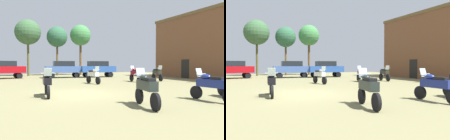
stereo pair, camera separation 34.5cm
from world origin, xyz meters
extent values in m
cube|color=olive|center=(0.00, 0.00, 0.01)|extent=(44.00, 52.00, 0.02)
cube|color=brown|center=(18.00, 5.10, 3.57)|extent=(6.00, 14.11, 7.14)
cube|color=brown|center=(18.00, 5.10, 7.32)|extent=(6.12, 14.39, 0.35)
cube|color=black|center=(15.03, 6.79, 1.10)|extent=(0.08, 1.20, 2.20)
cylinder|color=black|center=(1.64, -3.73, 0.35)|extent=(0.26, 0.67, 0.66)
cylinder|color=black|center=(1.32, -5.22, 0.35)|extent=(0.26, 0.67, 0.66)
cube|color=#222A27|center=(1.48, -4.48, 0.86)|extent=(0.62, 1.34, 0.36)
ellipsoid|color=#222A27|center=(1.54, -4.19, 1.14)|extent=(0.41, 0.54, 0.24)
cube|color=black|center=(1.43, -4.70, 1.10)|extent=(0.41, 0.61, 0.12)
cube|color=silver|center=(1.61, -3.87, 1.32)|extent=(0.38, 0.22, 0.39)
cylinder|color=#B7B7BC|center=(1.59, -3.97, 1.26)|extent=(0.61, 0.17, 0.04)
cylinder|color=black|center=(-1.58, -0.85, 0.34)|extent=(0.18, 0.64, 0.63)
cylinder|color=black|center=(-1.43, 0.71, 0.34)|extent=(0.18, 0.64, 0.63)
cube|color=black|center=(-1.50, -0.07, 0.83)|extent=(0.48, 1.36, 0.36)
ellipsoid|color=black|center=(-1.53, -0.37, 1.11)|extent=(0.36, 0.51, 0.24)
cube|color=black|center=(-1.48, 0.16, 1.07)|extent=(0.35, 0.59, 0.12)
cube|color=silver|center=(-1.56, -0.70, 1.29)|extent=(0.37, 0.18, 0.39)
cylinder|color=#B7B7BC|center=(-1.55, -0.60, 1.23)|extent=(0.62, 0.09, 0.04)
cylinder|color=black|center=(6.73, -3.88, 0.34)|extent=(0.27, 0.65, 0.64)
cylinder|color=black|center=(3.25, 4.61, 0.33)|extent=(0.22, 0.64, 0.63)
cylinder|color=black|center=(2.99, 6.10, 0.33)|extent=(0.22, 0.64, 0.63)
cube|color=silver|center=(3.12, 5.36, 0.83)|extent=(0.57, 1.33, 0.36)
ellipsoid|color=silver|center=(3.17, 5.07, 1.11)|extent=(0.40, 0.53, 0.24)
cube|color=black|center=(3.08, 5.58, 1.07)|extent=(0.39, 0.60, 0.12)
cube|color=silver|center=(3.22, 4.75, 1.29)|extent=(0.38, 0.21, 0.39)
cylinder|color=#B7B7BC|center=(3.21, 4.85, 1.23)|extent=(0.62, 0.14, 0.04)
cylinder|color=black|center=(7.36, 6.11, 0.35)|extent=(0.17, 0.66, 0.66)
cylinder|color=black|center=(7.25, 4.63, 0.35)|extent=(0.17, 0.66, 0.66)
cube|color=maroon|center=(7.31, 5.37, 0.86)|extent=(0.45, 1.28, 0.36)
ellipsoid|color=maroon|center=(7.33, 5.65, 1.14)|extent=(0.35, 0.50, 0.24)
cube|color=black|center=(7.29, 5.15, 1.10)|extent=(0.34, 0.58, 0.12)
cube|color=silver|center=(7.35, 5.96, 1.32)|extent=(0.37, 0.18, 0.39)
cylinder|color=#B7B7BC|center=(7.34, 5.87, 1.26)|extent=(0.62, 0.08, 0.04)
cylinder|color=black|center=(4.74, -3.94, 0.33)|extent=(0.15, 0.62, 0.62)
cube|color=navy|center=(4.78, -4.76, 0.82)|extent=(0.44, 1.41, 0.36)
ellipsoid|color=navy|center=(4.76, -4.45, 1.10)|extent=(0.35, 0.50, 0.24)
cube|color=black|center=(4.80, -5.01, 1.06)|extent=(0.33, 0.58, 0.12)
cube|color=silver|center=(4.75, -4.10, 1.28)|extent=(0.37, 0.17, 0.39)
cylinder|color=#B7B7BC|center=(4.75, -4.21, 1.22)|extent=(0.62, 0.07, 0.04)
cylinder|color=black|center=(9.81, 4.78, 0.36)|extent=(0.24, 0.68, 0.67)
cylinder|color=black|center=(10.08, 6.24, 0.36)|extent=(0.24, 0.68, 0.67)
cube|color=#2B2A1F|center=(9.94, 5.51, 0.87)|extent=(0.58, 1.30, 0.36)
ellipsoid|color=#2B2A1F|center=(9.89, 5.23, 1.15)|extent=(0.40, 0.53, 0.24)
cube|color=black|center=(9.98, 5.73, 1.11)|extent=(0.40, 0.60, 0.12)
cube|color=silver|center=(9.84, 4.92, 1.33)|extent=(0.38, 0.21, 0.39)
cylinder|color=#B7B7BC|center=(9.85, 5.01, 1.27)|extent=(0.62, 0.15, 0.04)
cylinder|color=black|center=(5.33, 12.77, 0.34)|extent=(0.66, 0.28, 0.64)
cylinder|color=black|center=(5.48, 14.20, 0.34)|extent=(0.66, 0.28, 0.64)
cylinder|color=black|center=(8.24, 12.48, 0.34)|extent=(0.66, 0.28, 0.64)
cylinder|color=black|center=(8.39, 13.91, 0.34)|extent=(0.66, 0.28, 0.64)
cube|color=#284F9E|center=(6.86, 13.34, 1.03)|extent=(4.46, 2.22, 0.75)
cube|color=black|center=(6.86, 13.34, 1.71)|extent=(2.51, 1.81, 0.61)
cylinder|color=black|center=(-2.09, 14.87, 0.34)|extent=(0.67, 0.35, 0.64)
cylinder|color=black|center=(-2.39, 16.28, 0.34)|extent=(0.67, 0.35, 0.64)
cube|color=#9A0B12|center=(-3.67, 15.27, 1.03)|extent=(4.58, 2.64, 0.75)
cube|color=black|center=(-3.67, 15.27, 1.71)|extent=(2.64, 2.04, 0.61)
cylinder|color=black|center=(1.25, 13.54, 0.34)|extent=(0.66, 0.27, 0.64)
cylinder|color=black|center=(1.36, 14.98, 0.34)|extent=(0.66, 0.27, 0.64)
cylinder|color=black|center=(4.16, 13.32, 0.34)|extent=(0.66, 0.27, 0.64)
cylinder|color=black|center=(4.27, 14.75, 0.34)|extent=(0.66, 0.27, 0.64)
cube|color=#3C5898|center=(2.76, 14.15, 1.03)|extent=(4.43, 2.13, 0.75)
cube|color=black|center=(2.76, 14.15, 1.71)|extent=(2.48, 1.76, 0.61)
cylinder|color=#4E4C25|center=(-0.75, 19.87, 2.64)|extent=(0.28, 0.28, 5.24)
sphere|color=#375D37|center=(-0.75, 19.87, 6.03)|extent=(3.43, 3.43, 3.43)
cylinder|color=brown|center=(3.16, 19.68, 2.47)|extent=(0.28, 0.28, 4.91)
sphere|color=#2B5A3C|center=(3.16, 19.68, 5.59)|extent=(2.94, 2.94, 2.94)
cylinder|color=brown|center=(6.64, 19.59, 2.67)|extent=(0.34, 0.34, 5.29)
sphere|color=#3C7C41|center=(6.64, 19.59, 6.01)|extent=(3.12, 3.12, 3.12)
camera|label=1|loc=(-3.29, -11.08, 1.68)|focal=33.71mm
camera|label=2|loc=(-2.98, -11.23, 1.68)|focal=33.71mm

